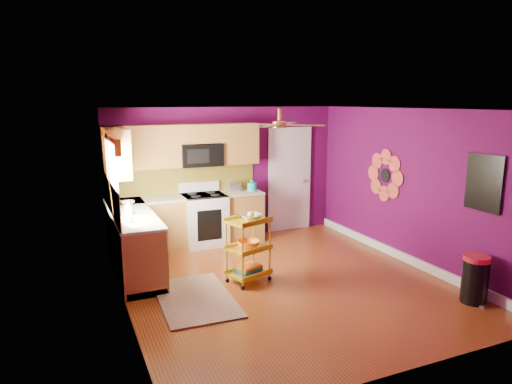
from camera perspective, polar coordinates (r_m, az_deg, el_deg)
name	(u,v)px	position (r m, az deg, el deg)	size (l,w,h in m)	color
ground	(284,281)	(6.85, 3.52, -11.10)	(5.00, 5.00, 0.00)	maroon
room_envelope	(287,172)	(6.42, 3.91, 2.53)	(4.54, 5.04, 2.52)	#530947
lower_cabinets	(165,231)	(7.92, -11.27, -4.85)	(2.81, 2.31, 0.94)	olive
electric_range	(204,219)	(8.43, -6.50, -3.37)	(0.76, 0.66, 1.13)	white
upper_cabinetry	(164,149)	(8.02, -11.46, 5.30)	(2.80, 2.30, 1.26)	olive
left_window	(112,164)	(6.78, -17.54, 3.39)	(0.08, 1.35, 1.08)	white
panel_door	(289,180)	(9.28, 4.19, 1.46)	(0.95, 0.11, 2.15)	white
right_wall_art	(425,178)	(7.45, 20.37, 1.61)	(0.04, 2.74, 1.04)	black
ceiling_fan	(280,124)	(6.52, 2.97, 8.49)	(1.01, 1.01, 0.26)	#BF8C3F
shag_rug	(195,298)	(6.33, -7.62, -13.02)	(0.95, 1.55, 0.02)	#331811
rolling_cart	(249,246)	(6.67, -0.90, -6.78)	(0.68, 0.58, 1.05)	gold
trash_can	(475,279)	(6.72, 25.70, -9.79)	(0.42, 0.42, 0.64)	black
teal_kettle	(252,186)	(8.62, -0.52, 0.72)	(0.18, 0.18, 0.21)	#16A591
toaster	(234,187)	(8.57, -2.72, 0.69)	(0.22, 0.15, 0.18)	beige
soap_bottle_a	(128,208)	(7.04, -15.68, -1.96)	(0.10, 0.10, 0.21)	#EA3F72
soap_bottle_b	(129,208)	(7.10, -15.63, -1.94)	(0.15, 0.15, 0.19)	white
counter_dish	(128,203)	(7.77, -15.74, -1.31)	(0.23, 0.23, 0.06)	white
counter_cup	(130,219)	(6.63, -15.52, -3.32)	(0.11, 0.11, 0.09)	white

